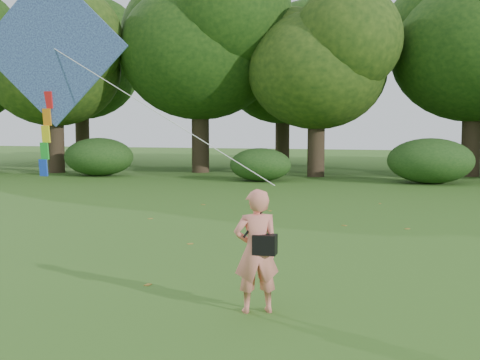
# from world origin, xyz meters

# --- Properties ---
(ground) EXTENTS (100.00, 100.00, 0.00)m
(ground) POSITION_xyz_m (0.00, 0.00, 0.00)
(ground) COLOR #265114
(ground) RESTS_ON ground
(man_kite_flyer) EXTENTS (0.70, 0.59, 1.63)m
(man_kite_flyer) POSITION_xyz_m (-0.10, -0.47, 0.82)
(man_kite_flyer) COLOR #ED826F
(man_kite_flyer) RESTS_ON ground
(crossbody_bag) EXTENTS (0.43, 0.20, 0.68)m
(crossbody_bag) POSITION_xyz_m (0.02, -0.50, 0.92)
(crossbody_bag) COLOR black
(crossbody_bag) RESTS_ON ground
(flying_kite) EXTENTS (4.77, 0.87, 3.15)m
(flying_kite) POSITION_xyz_m (-3.42, 0.18, 3.57)
(flying_kite) COLOR #2836AF
(flying_kite) RESTS_ON ground
(tree_line) EXTENTS (54.70, 15.30, 9.48)m
(tree_line) POSITION_xyz_m (1.67, 22.88, 5.60)
(tree_line) COLOR #3A2D1E
(tree_line) RESTS_ON ground
(shrub_band) EXTENTS (39.15, 3.22, 1.88)m
(shrub_band) POSITION_xyz_m (-0.72, 17.60, 0.86)
(shrub_band) COLOR #264919
(shrub_band) RESTS_ON ground
(fallen_leaves) EXTENTS (10.48, 10.68, 0.01)m
(fallen_leaves) POSITION_xyz_m (-0.12, 5.93, 0.01)
(fallen_leaves) COLOR olive
(fallen_leaves) RESTS_ON ground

